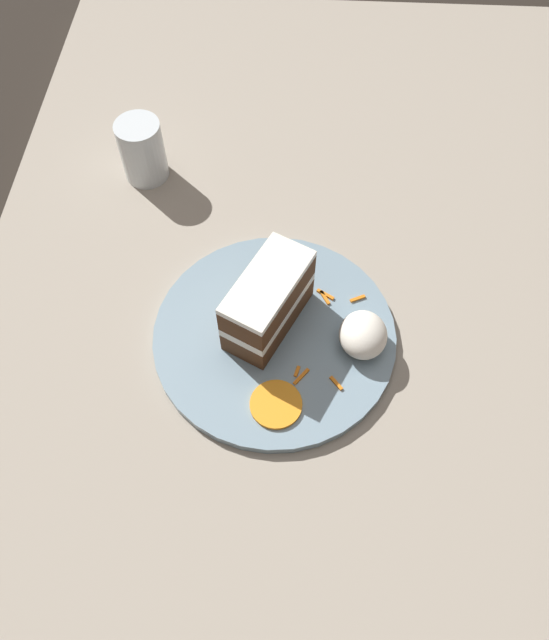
% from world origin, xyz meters
% --- Properties ---
extents(ground_plane, '(6.00, 6.00, 0.00)m').
position_xyz_m(ground_plane, '(0.00, 0.00, 0.00)').
color(ground_plane, black).
rests_on(ground_plane, ground).
extents(dining_table, '(1.35, 0.87, 0.04)m').
position_xyz_m(dining_table, '(0.00, 0.00, 0.02)').
color(dining_table, gray).
rests_on(dining_table, ground).
extents(plate, '(0.30, 0.30, 0.01)m').
position_xyz_m(plate, '(-0.04, 0.04, 0.04)').
color(plate, gray).
rests_on(plate, dining_table).
extents(cake_slice, '(0.14, 0.11, 0.09)m').
position_xyz_m(cake_slice, '(-0.03, 0.05, 0.10)').
color(cake_slice, '#4C2D19').
rests_on(cake_slice, plate).
extents(cream_dollop, '(0.06, 0.06, 0.04)m').
position_xyz_m(cream_dollop, '(-0.05, -0.06, 0.07)').
color(cream_dollop, white).
rests_on(cream_dollop, plate).
extents(orange_garnish, '(0.06, 0.06, 0.00)m').
position_xyz_m(orange_garnish, '(-0.14, 0.04, 0.05)').
color(orange_garnish, orange).
rests_on(orange_garnish, plate).
extents(carrot_shreds_scatter, '(0.14, 0.09, 0.00)m').
position_xyz_m(carrot_shreds_scatter, '(-0.04, -0.02, 0.05)').
color(carrot_shreds_scatter, orange).
rests_on(carrot_shreds_scatter, plate).
extents(drinking_glass, '(0.06, 0.06, 0.09)m').
position_xyz_m(drinking_glass, '(0.22, 0.24, 0.08)').
color(drinking_glass, silver).
rests_on(drinking_glass, dining_table).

